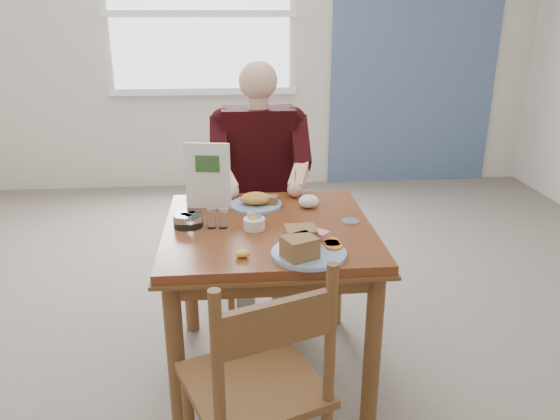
{
  "coord_description": "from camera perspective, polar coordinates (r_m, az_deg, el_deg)",
  "views": [
    {
      "loc": [
        -0.14,
        -2.21,
        1.64
      ],
      "look_at": [
        0.05,
        0.0,
        0.82
      ],
      "focal_mm": 35.0,
      "sensor_mm": 36.0,
      "label": 1
    }
  ],
  "objects": [
    {
      "name": "floor",
      "position": [
        2.75,
        -1.11,
        -16.24
      ],
      "size": [
        6.0,
        6.0,
        0.0
      ],
      "primitive_type": "plane",
      "color": "#61594E",
      "rests_on": "ground"
    },
    {
      "name": "wall_back",
      "position": [
        5.22,
        -3.65,
        17.61
      ],
      "size": [
        5.5,
        0.0,
        5.5
      ],
      "primitive_type": "plane",
      "rotation": [
        1.57,
        0.0,
        0.0
      ],
      "color": "beige",
      "rests_on": "ground"
    },
    {
      "name": "accent_panel",
      "position": [
        5.48,
        14.15,
        17.2
      ],
      "size": [
        1.6,
        0.02,
        2.8
      ],
      "primitive_type": "cube",
      "color": "#485E86",
      "rests_on": "ground"
    },
    {
      "name": "lemon_wedge",
      "position": [
        2.08,
        -3.96,
        -4.56
      ],
      "size": [
        0.07,
        0.06,
        0.03
      ],
      "primitive_type": "ellipsoid",
      "rotation": [
        0.0,
        0.0,
        -0.36
      ],
      "color": "yellow",
      "rests_on": "table"
    },
    {
      "name": "napkin",
      "position": [
        2.59,
        3.02,
        0.92
      ],
      "size": [
        0.12,
        0.11,
        0.06
      ],
      "primitive_type": "ellipsoid",
      "rotation": [
        0.0,
        0.0,
        0.32
      ],
      "color": "white",
      "rests_on": "table"
    },
    {
      "name": "metal_dish",
      "position": [
        2.43,
        7.35,
        -1.19
      ],
      "size": [
        0.09,
        0.09,
        0.01
      ],
      "primitive_type": "cylinder",
      "rotation": [
        0.0,
        0.0,
        -0.15
      ],
      "color": "silver",
      "rests_on": "table"
    },
    {
      "name": "window",
      "position": [
        5.18,
        -8.39,
        19.64
      ],
      "size": [
        1.72,
        0.04,
        1.42
      ],
      "color": "white",
      "rests_on": "wall_back"
    },
    {
      "name": "table",
      "position": [
        2.43,
        -1.21,
        -4.04
      ],
      "size": [
        0.92,
        0.92,
        0.75
      ],
      "color": "brown",
      "rests_on": "ground"
    },
    {
      "name": "chair_far",
      "position": [
        3.22,
        -2.16,
        -0.82
      ],
      "size": [
        0.42,
        0.42,
        0.95
      ],
      "color": "brown",
      "rests_on": "ground"
    },
    {
      "name": "chair_near",
      "position": [
        1.86,
        -2.19,
        -18.24
      ],
      "size": [
        0.54,
        0.54,
        0.95
      ],
      "color": "brown",
      "rests_on": "ground"
    },
    {
      "name": "diner",
      "position": [
        3.03,
        -2.15,
        4.43
      ],
      "size": [
        0.53,
        0.56,
        1.39
      ],
      "color": "gray",
      "rests_on": "chair_far"
    },
    {
      "name": "near_plate",
      "position": [
        2.09,
        2.65,
        -3.82
      ],
      "size": [
        0.36,
        0.36,
        0.1
      ],
      "color": "white",
      "rests_on": "table"
    },
    {
      "name": "far_plate",
      "position": [
        2.61,
        -2.43,
        0.92
      ],
      "size": [
        0.31,
        0.31,
        0.07
      ],
      "color": "white",
      "rests_on": "table"
    },
    {
      "name": "caddy",
      "position": [
        2.34,
        -2.71,
        -1.42
      ],
      "size": [
        0.11,
        0.11,
        0.07
      ],
      "color": "white",
      "rests_on": "table"
    },
    {
      "name": "shakers",
      "position": [
        2.36,
        -6.57,
        -0.85
      ],
      "size": [
        0.09,
        0.05,
        0.09
      ],
      "color": "white",
      "rests_on": "table"
    },
    {
      "name": "creamer",
      "position": [
        2.39,
        -9.57,
        -1.01
      ],
      "size": [
        0.15,
        0.15,
        0.06
      ],
      "color": "white",
      "rests_on": "table"
    },
    {
      "name": "menu",
      "position": [
        2.56,
        -7.56,
        3.58
      ],
      "size": [
        0.21,
        0.06,
        0.31
      ],
      "color": "white",
      "rests_on": "table"
    }
  ]
}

